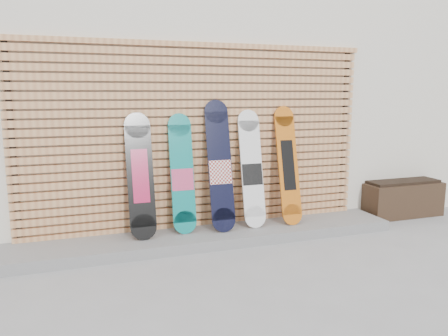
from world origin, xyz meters
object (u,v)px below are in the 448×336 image
Objects in this scene: snowboard_3 at (252,169)px; snowboard_0 at (140,176)px; planter_box at (401,198)px; snowboard_2 at (220,167)px; snowboard_4 at (288,165)px; snowboard_1 at (182,174)px.

snowboard_0 is at bearing -179.83° from snowboard_3.
snowboard_3 is at bearing -177.70° from planter_box.
snowboard_0 is 0.91× the size of snowboard_2.
snowboard_0 is at bearing 179.20° from snowboard_2.
snowboard_0 is at bearing 179.56° from snowboard_4.
snowboard_2 is 0.89m from snowboard_4.
planter_box is 2.40m from snowboard_3.
snowboard_1 is 1.33m from snowboard_4.
snowboard_1 reaches higher than planter_box.
snowboard_2 is 1.09× the size of snowboard_3.
snowboard_3 reaches higher than snowboard_0.
snowboard_2 is at bearing -5.64° from snowboard_1.
planter_box is 0.79× the size of snowboard_4.
snowboard_0 is at bearing -176.34° from snowboard_1.
snowboard_4 is (-1.85, -0.11, 0.59)m from planter_box.
snowboard_0 reaches higher than planter_box.
snowboard_4 is (1.81, -0.01, 0.03)m from snowboard_0.
planter_box is 0.83× the size of snowboard_1.
snowboard_2 is at bearing -0.80° from snowboard_0.
snowboard_0 is (-3.66, -0.10, 0.56)m from planter_box.
snowboard_4 reaches higher than planter_box.
snowboard_3 is (-2.33, -0.09, 0.56)m from planter_box.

